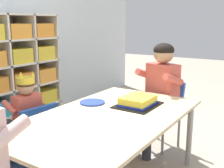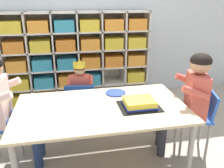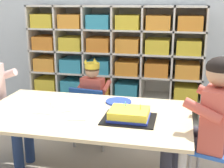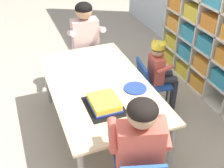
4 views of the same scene
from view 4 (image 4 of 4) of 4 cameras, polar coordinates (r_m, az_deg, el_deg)
The scene contains 16 objects.
ground at distance 3.01m, azimuth -2.34°, elevation -9.36°, with size 16.00×16.00×0.00m, color tan.
storage_cubby_shelf at distance 3.42m, azimuth 21.21°, elevation 7.59°, with size 2.04×0.38×1.32m.
activity_table at distance 2.67m, azimuth -2.60°, elevation -0.93°, with size 1.52×0.88×0.59m.
classroom_chair_blue at distance 3.08m, azimuth 7.50°, elevation 0.51°, with size 0.39×0.35×0.61m.
child_with_crown at distance 3.03m, azimuth 9.50°, elevation 3.16°, with size 0.32×0.32×0.85m.
classroom_chair_adult_side at distance 3.53m, azimuth -5.33°, elevation 6.46°, with size 0.32×0.33×0.71m.
adult_helper_seated at distance 3.34m, azimuth -5.03°, elevation 8.90°, with size 0.44×0.41×1.06m.
guest_at_table_side at distance 1.99m, azimuth 5.19°, elevation -11.41°, with size 0.47×0.46×1.04m.
birthday_cake_on_tray at distance 2.35m, azimuth -1.53°, elevation -3.87°, with size 0.36×0.29×0.11m.
paper_plate_stack at distance 2.58m, azimuth 4.58°, elevation -0.84°, with size 0.21×0.21×0.01m, color #233DA3.
paper_napkin_square at distance 3.25m, azimuth -1.42°, elevation 6.89°, with size 0.16×0.16×0.00m, color white.
fork_at_table_front_edge at distance 2.87m, azimuth -6.38°, elevation 2.89°, with size 0.13×0.03×0.00m.
fork_by_napkin at distance 2.62m, azimuth -5.98°, elevation -0.37°, with size 0.12×0.04×0.00m.
fork_scattered_mid_table at distance 3.06m, azimuth -3.93°, elevation 5.03°, with size 0.02×0.14×0.00m.
fork_near_cake_tray at distance 2.93m, azimuth -2.38°, elevation 3.68°, with size 0.09×0.13×0.00m.
fork_near_child_seat at distance 2.75m, azimuth -3.60°, elevation 1.49°, with size 0.09×0.10×0.00m.
Camera 4 is at (2.10, -0.67, 2.05)m, focal length 46.45 mm.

